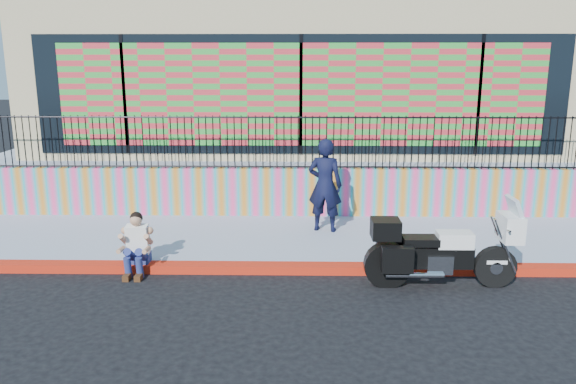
{
  "coord_description": "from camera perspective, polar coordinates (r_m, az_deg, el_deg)",
  "views": [
    {
      "loc": [
        -0.06,
        -9.32,
        3.64
      ],
      "look_at": [
        -0.25,
        1.2,
        1.18
      ],
      "focal_mm": 35.0,
      "sensor_mm": 36.0,
      "label": 1
    }
  ],
  "objects": [
    {
      "name": "elevated_platform",
      "position": [
        17.93,
        1.22,
        3.49
      ],
      "size": [
        16.0,
        10.0,
        1.25
      ],
      "primitive_type": "cube",
      "color": "#999FB8",
      "rests_on": "ground"
    },
    {
      "name": "sidewalk",
      "position": [
        11.54,
        1.3,
        -4.83
      ],
      "size": [
        16.0,
        3.0,
        0.15
      ],
      "primitive_type": "cube",
      "color": "#999FB8",
      "rests_on": "ground"
    },
    {
      "name": "mural_wall",
      "position": [
        12.91,
        1.28,
        0.01
      ],
      "size": [
        16.0,
        0.2,
        1.1
      ],
      "primitive_type": "cube",
      "color": "#FF4388",
      "rests_on": "sidewalk"
    },
    {
      "name": "red_curb",
      "position": [
        9.98,
        1.34,
        -7.76
      ],
      "size": [
        16.0,
        0.3,
        0.15
      ],
      "primitive_type": "cube",
      "color": "red",
      "rests_on": "ground"
    },
    {
      "name": "metal_fence",
      "position": [
        12.7,
        1.31,
        5.07
      ],
      "size": [
        15.8,
        0.04,
        1.2
      ],
      "primitive_type": null,
      "color": "black",
      "rests_on": "mural_wall"
    },
    {
      "name": "seated_man",
      "position": [
        10.13,
        -15.19,
        -5.67
      ],
      "size": [
        0.54,
        0.71,
        1.06
      ],
      "color": "navy",
      "rests_on": "ground"
    },
    {
      "name": "police_motorcycle",
      "position": [
        9.53,
        15.11,
        -5.65
      ],
      "size": [
        2.45,
        0.81,
        1.53
      ],
      "color": "black",
      "rests_on": "ground"
    },
    {
      "name": "storefront_building",
      "position": [
        17.46,
        1.27,
        11.89
      ],
      "size": [
        14.0,
        8.06,
        4.0
      ],
      "color": "tan",
      "rests_on": "elevated_platform"
    },
    {
      "name": "ground",
      "position": [
        10.01,
        1.33,
        -8.16
      ],
      "size": [
        90.0,
        90.0,
        0.0
      ],
      "primitive_type": "plane",
      "color": "black",
      "rests_on": "ground"
    },
    {
      "name": "police_officer",
      "position": [
        11.66,
        3.78,
        0.7
      ],
      "size": [
        0.8,
        0.62,
        1.95
      ],
      "primitive_type": "imported",
      "rotation": [
        0.0,
        0.0,
        2.9
      ],
      "color": "black",
      "rests_on": "sidewalk"
    }
  ]
}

